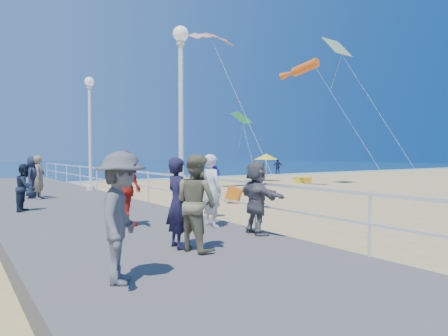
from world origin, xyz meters
TOP-DOWN VIEW (x-y plane):
  - ground at (0.00, 0.00)m, footprint 160.00×160.00m
  - ocean at (0.00, 65.00)m, footprint 160.00×90.00m
  - surf_line at (0.00, 20.50)m, footprint 160.00×1.20m
  - boardwalk at (-7.50, 0.00)m, footprint 5.00×44.00m
  - railing at (-5.05, 0.00)m, footprint 0.05×42.00m
  - lamp_post_mid at (-5.35, 0.00)m, footprint 0.44×0.44m
  - lamp_post_far at (-5.35, 9.00)m, footprint 0.44×0.44m
  - woman_holding_toddler at (-5.72, -2.19)m, footprint 0.45×0.65m
  - toddler_held at (-5.57, -2.04)m, footprint 0.33×0.41m
  - spectator_0 at (-7.37, -3.62)m, footprint 0.43×0.63m
  - spectator_1 at (-7.20, -3.99)m, footprint 0.81×0.95m
  - spectator_2 at (-8.92, -4.97)m, footprint 1.13×1.30m
  - spectator_3 at (-7.39, -1.04)m, footprint 0.68×1.12m
  - spectator_4 at (-8.16, 6.92)m, footprint 0.85×0.95m
  - spectator_5 at (-5.40, -3.46)m, footprint 0.62×1.50m
  - spectator_6 at (-8.01, 6.37)m, footprint 0.62×0.72m
  - spectator_7 at (-8.94, 3.17)m, footprint 0.78×0.85m
  - beach_walker_a at (2.16, 15.18)m, footprint 1.25×0.93m
  - beach_walker_b at (16.97, 20.62)m, footprint 0.95×0.97m
  - beach_walker_c at (0.60, 11.39)m, footprint 0.98×1.04m
  - box_kite at (-0.73, 3.82)m, footprint 0.87×0.90m
  - beach_umbrella at (9.53, 13.74)m, footprint 1.90×1.90m
  - beach_chair_left at (10.84, 10.73)m, footprint 0.55×0.55m
  - beach_chair_right at (10.19, 10.84)m, footprint 0.55×0.55m
  - kite_parafoil at (1.70, 9.34)m, footprint 2.73×0.94m
  - kite_windsock at (7.48, 7.64)m, footprint 1.07×3.03m
  - kite_diamond_multi at (10.22, 7.48)m, footprint 1.78×1.28m
  - kite_diamond_green at (6.76, 13.31)m, footprint 1.38×1.54m

SIDE VIEW (x-z plane):
  - ground at x=0.00m, z-range 0.00..0.00m
  - ocean at x=0.00m, z-range -0.01..0.04m
  - surf_line at x=0.00m, z-range 0.01..0.05m
  - boardwalk at x=-7.50m, z-range 0.00..0.40m
  - beach_chair_left at x=10.84m, z-range 0.00..0.40m
  - beach_chair_right at x=10.19m, z-range 0.00..0.40m
  - box_kite at x=-0.73m, z-range -0.07..0.67m
  - beach_walker_b at x=16.97m, z-range 0.00..1.64m
  - beach_walker_a at x=2.16m, z-range 0.00..1.72m
  - beach_walker_c at x=0.60m, z-range 0.00..1.78m
  - spectator_7 at x=-8.94m, z-range 0.40..1.82m
  - spectator_5 at x=-5.40m, z-range 0.40..1.98m
  - spectator_4 at x=-8.16m, z-range 0.40..2.03m
  - spectator_0 at x=-7.37m, z-range 0.40..2.05m
  - spectator_6 at x=-8.01m, z-range 0.40..2.06m
  - railing at x=-5.05m, z-range 0.98..1.53m
  - spectator_1 at x=-7.20m, z-range 0.40..2.10m
  - woman_holding_toddler at x=-5.72m, z-range 0.40..2.11m
  - spectator_2 at x=-8.92m, z-range 0.40..2.15m
  - spectator_3 at x=-7.39m, z-range 0.40..2.19m
  - toddler_held at x=-5.57m, z-range 1.25..2.05m
  - beach_umbrella at x=9.53m, z-range 0.84..2.98m
  - lamp_post_mid at x=-5.35m, z-range 1.00..6.32m
  - lamp_post_far at x=-5.35m, z-range 1.00..6.32m
  - kite_diamond_green at x=6.76m, z-range 4.38..5.13m
  - kite_windsock at x=7.48m, z-range 6.91..8.06m
  - kite_parafoil at x=1.70m, z-range 8.57..9.22m
  - kite_diamond_multi at x=10.22m, z-range 8.49..9.76m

